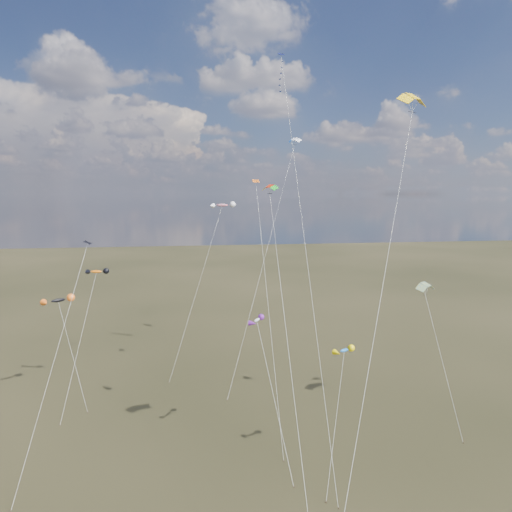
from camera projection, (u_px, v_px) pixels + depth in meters
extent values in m
cube|color=#080A50|center=(281.00, 54.00, 57.28)|extent=(0.89, 0.85, 0.32)
cylinder|color=silver|center=(304.00, 235.00, 47.60)|extent=(0.15, 25.72, 43.48)
cube|color=#332316|center=(338.00, 508.00, 37.92)|extent=(0.10, 0.10, 0.12)
cube|color=black|center=(88.00, 242.00, 52.25)|extent=(0.83, 0.89, 0.37)
cylinder|color=silver|center=(55.00, 355.00, 44.90)|extent=(3.57, 17.30, 20.51)
cube|color=#332316|center=(11.00, 511.00, 37.55)|extent=(0.10, 0.10, 0.12)
cube|color=orange|center=(256.00, 181.00, 62.05)|extent=(0.96, 0.88, 0.40)
cylinder|color=silver|center=(268.00, 298.00, 53.36)|extent=(0.48, 21.51, 27.78)
cube|color=#332316|center=(284.00, 461.00, 44.66)|extent=(0.10, 0.10, 0.12)
cylinder|color=silver|center=(374.00, 330.00, 30.34)|extent=(13.40, 18.38, 34.12)
cylinder|color=silver|center=(265.00, 255.00, 65.50)|extent=(12.83, 18.58, 34.79)
cube|color=#332316|center=(227.00, 400.00, 57.80)|extent=(0.10, 0.10, 0.12)
cylinder|color=silver|center=(443.00, 359.00, 51.05)|extent=(0.36, 8.59, 15.38)
cube|color=#332316|center=(463.00, 443.00, 47.90)|extent=(0.10, 0.10, 0.12)
cylinder|color=silver|center=(288.00, 340.00, 39.49)|extent=(0.43, 20.39, 26.85)
ellipsoid|color=black|center=(58.00, 300.00, 58.37)|extent=(3.61, 2.98, 1.15)
cylinder|color=silver|center=(73.00, 355.00, 56.45)|extent=(4.36, 6.32, 12.51)
cube|color=#332316|center=(88.00, 413.00, 54.52)|extent=(0.10, 0.10, 0.12)
ellipsoid|color=orange|center=(96.00, 272.00, 61.01)|extent=(3.04, 1.31, 0.90)
cylinder|color=silver|center=(80.00, 342.00, 56.23)|extent=(2.54, 11.55, 15.72)
cube|color=#332316|center=(60.00, 426.00, 51.45)|extent=(0.10, 0.10, 0.12)
ellipsoid|color=silver|center=(257.00, 320.00, 47.58)|extent=(1.86, 2.30, 0.71)
cylinder|color=silver|center=(274.00, 397.00, 44.12)|extent=(1.97, 9.16, 12.98)
cube|color=#332316|center=(294.00, 487.00, 40.65)|extent=(0.10, 0.10, 0.12)
ellipsoid|color=red|center=(222.00, 205.00, 72.46)|extent=(4.04, 2.74, 1.06)
cylinder|color=silver|center=(197.00, 288.00, 67.91)|extent=(8.51, 11.37, 24.27)
cube|color=#332316|center=(169.00, 382.00, 63.35)|extent=(0.10, 0.10, 0.12)
ellipsoid|color=blue|center=(344.00, 350.00, 43.89)|extent=(2.17, 1.54, 0.76)
cylinder|color=silver|center=(336.00, 422.00, 41.28)|extent=(3.58, 6.35, 11.08)
cube|color=#332316|center=(326.00, 502.00, 38.66)|extent=(0.10, 0.10, 0.12)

